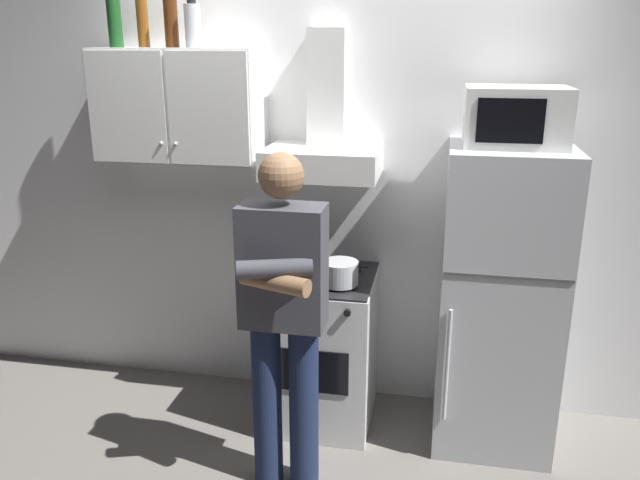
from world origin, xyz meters
The scene contains 13 objects.
ground_plane centered at (0.00, 0.00, 0.00)m, with size 7.00×7.00×0.00m, color slate.
back_wall_tiled centered at (0.00, 0.60, 1.35)m, with size 4.80×0.10×2.70m, color white.
upper_cabinet centered at (-0.85, 0.37, 1.75)m, with size 0.90×0.37×0.60m.
stove_oven centered at (-0.05, 0.25, 0.43)m, with size 0.60×0.62×0.87m.
range_hood centered at (-0.05, 0.38, 1.60)m, with size 0.60×0.44×0.75m.
refrigerator centered at (0.90, 0.25, 0.80)m, with size 0.60×0.62×1.60m.
microwave centered at (0.90, 0.27, 1.74)m, with size 0.48×0.37×0.28m.
person_standing centered at (-0.10, -0.36, 0.90)m, with size 0.38×0.33×1.64m.
cooking_pot centered at (0.08, 0.13, 0.94)m, with size 0.29×0.19×0.12m.
bottle_rum_dark centered at (-0.87, 0.37, 2.18)m, with size 0.07×0.07×0.27m.
bottle_canister_steel centered at (-0.74, 0.36, 2.16)m, with size 0.08×0.08×0.24m.
bottle_wine_green centered at (-1.18, 0.36, 2.21)m, with size 0.07×0.07×0.34m.
bottle_beer_brown centered at (-1.04, 0.40, 2.18)m, with size 0.06×0.06×0.28m.
Camera 1 is at (0.57, -2.91, 2.09)m, focal length 35.56 mm.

